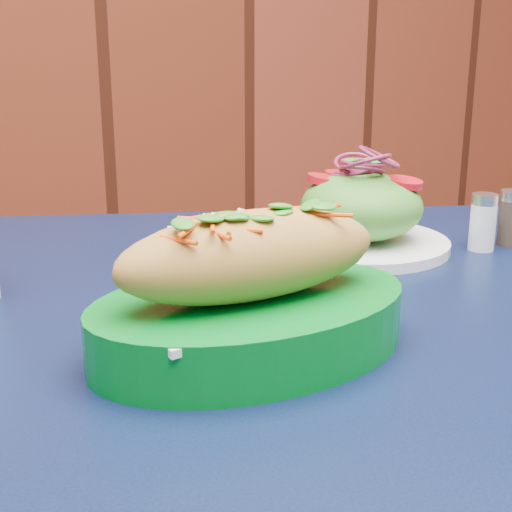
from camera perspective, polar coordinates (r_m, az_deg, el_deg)
name	(u,v)px	position (r m, az deg, el deg)	size (l,w,h in m)	color
cafe_table	(302,395)	(0.69, 3.68, -11.03)	(1.03, 1.03, 0.75)	black
banh_mi_basket	(251,295)	(0.55, -0.41, -3.12)	(0.26, 0.17, 0.12)	#006D1A
salad_plate	(361,213)	(0.84, 8.40, 3.44)	(0.21, 0.21, 0.12)	white
salt_shaker	(483,222)	(0.87, 17.70, 2.59)	(0.03, 0.03, 0.07)	white
pepper_shaker	(511,218)	(0.90, 19.76, 2.88)	(0.03, 0.03, 0.07)	#3F3326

